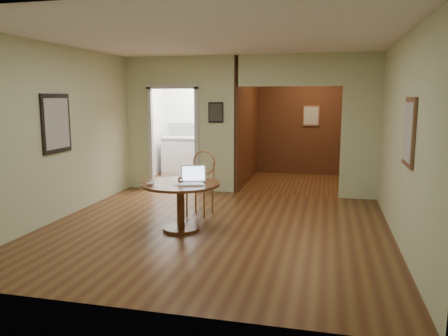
% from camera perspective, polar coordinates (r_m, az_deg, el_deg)
% --- Properties ---
extents(floor, '(5.00, 5.00, 0.00)m').
position_cam_1_polar(floor, '(6.39, -1.38, -8.04)').
color(floor, '#4F2916').
rests_on(floor, ground).
extents(room_shell, '(5.20, 7.50, 5.00)m').
position_cam_1_polar(room_shell, '(9.25, 0.69, 5.45)').
color(room_shell, white).
rests_on(room_shell, ground).
extents(dining_table, '(1.12, 1.12, 0.70)m').
position_cam_1_polar(dining_table, '(6.26, -5.69, -3.55)').
color(dining_table, brown).
rests_on(dining_table, ground).
extents(chair, '(0.51, 0.51, 1.04)m').
position_cam_1_polar(chair, '(7.11, -2.96, -1.48)').
color(chair, '#A06C38').
rests_on(chair, ground).
extents(open_laptop, '(0.42, 0.42, 0.25)m').
position_cam_1_polar(open_laptop, '(6.13, -4.22, -1.46)').
color(open_laptop, silver).
rests_on(open_laptop, dining_table).
extents(closed_laptop, '(0.31, 0.22, 0.02)m').
position_cam_1_polar(closed_laptop, '(6.47, -3.59, -1.36)').
color(closed_laptop, '#A7A8AC').
rests_on(closed_laptop, dining_table).
extents(mouse, '(0.11, 0.07, 0.04)m').
position_cam_1_polar(mouse, '(6.09, -9.63, -2.03)').
color(mouse, silver).
rests_on(mouse, dining_table).
extents(wine_glass, '(0.09, 0.09, 0.10)m').
position_cam_1_polar(wine_glass, '(6.18, -5.68, -1.54)').
color(wine_glass, white).
rests_on(wine_glass, dining_table).
extents(pen, '(0.11, 0.09, 0.01)m').
position_cam_1_polar(pen, '(6.02, -5.91, -2.27)').
color(pen, '#0C0D54').
rests_on(pen, dining_table).
extents(kitchen_cabinet, '(2.06, 0.60, 0.94)m').
position_cam_1_polar(kitchen_cabinet, '(10.61, -2.65, 1.51)').
color(kitchen_cabinet, silver).
rests_on(kitchen_cabinet, ground).
extents(grocery_bag, '(0.34, 0.32, 0.27)m').
position_cam_1_polar(grocery_bag, '(10.41, 0.16, 4.71)').
color(grocery_bag, '#BCB28A').
rests_on(grocery_bag, kitchen_cabinet).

